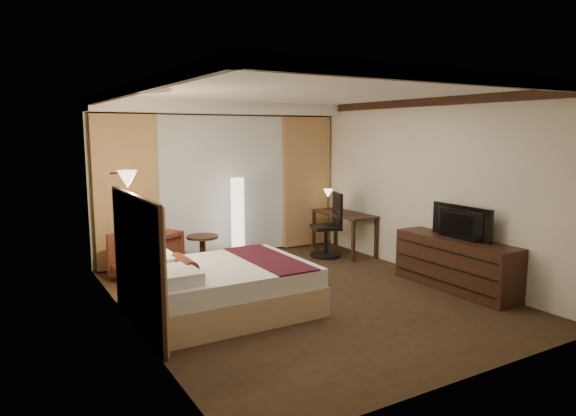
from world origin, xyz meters
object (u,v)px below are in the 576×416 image
bed (224,288)px  side_table (203,253)px  television (456,218)px  floor_lamp (238,219)px  desk (344,233)px  armchair (146,253)px  office_chair (326,225)px  dresser (455,264)px

bed → side_table: 2.04m
television → floor_lamp: bearing=33.1°
bed → side_table: size_ratio=3.67×
bed → desk: bearing=29.4°
armchair → floor_lamp: bearing=74.1°
floor_lamp → office_chair: (1.45, -0.55, -0.15)m
side_table → office_chair: (2.20, -0.28, 0.29)m
armchair → side_table: bearing=68.1°
side_table → floor_lamp: floor_lamp is taller
armchair → office_chair: size_ratio=0.72×
armchair → side_table: size_ratio=1.47×
bed → dresser: bearing=-14.0°
floor_lamp → dresser: (1.93, -3.05, -0.36)m
office_chair → television: size_ratio=1.12×
bed → office_chair: office_chair is taller
side_table → desk: (2.63, -0.23, 0.10)m
side_table → desk: size_ratio=0.42×
desk → armchair: bearing=178.2°
side_table → armchair: bearing=-173.1°
desk → office_chair: office_chair is taller
side_table → office_chair: 2.24m
armchair → dresser: armchair is taller
television → side_table: bearing=44.9°
armchair → television: 4.51m
desk → office_chair: (-0.43, -0.05, 0.20)m
armchair → dresser: bearing=24.9°
bed → floor_lamp: (1.24, 2.26, 0.42)m
desk → bed: bearing=-150.6°
floor_lamp → office_chair: floor_lamp is taller
bed → dresser: (3.17, -0.79, 0.07)m
office_chair → floor_lamp: bearing=176.0°
desk → office_chair: 0.48m
armchair → desk: (3.57, -0.11, -0.04)m
floor_lamp → television: bearing=-58.0°
bed → desk: 3.58m
side_table → floor_lamp: 0.91m
armchair → floor_lamp: 1.76m
office_chair → television: 2.58m
dresser → side_table: bearing=134.0°
side_table → television: (2.65, -2.78, 0.75)m
office_chair → dresser: size_ratio=0.61×
armchair → dresser: size_ratio=0.44×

